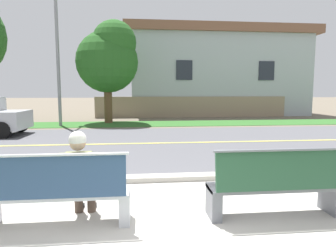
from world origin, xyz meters
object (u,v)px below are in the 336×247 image
object	(u,v)px
bench_right	(276,186)
streetlamp	(58,44)
shade_tree_left	(109,57)
seated_person_olive	(80,173)
bench_left	(56,193)

from	to	relation	value
bench_right	streetlamp	size ratio (longest dim) A/B	0.26
streetlamp	shade_tree_left	distance (m)	2.62
seated_person_olive	shade_tree_left	world-z (taller)	shade_tree_left
shade_tree_left	bench_right	bearing A→B (deg)	-74.69
bench_right	streetlamp	distance (m)	13.61
bench_left	streetlamp	world-z (taller)	streetlamp
bench_right	shade_tree_left	bearing A→B (deg)	105.31
seated_person_olive	shade_tree_left	xyz separation A→B (m)	(-0.76, 12.39, 2.92)
shade_tree_left	seated_person_olive	bearing A→B (deg)	-86.48
bench_left	bench_right	distance (m)	2.95
bench_left	shade_tree_left	size ratio (longest dim) A/B	0.34
bench_left	shade_tree_left	xyz separation A→B (m)	(-0.49, 12.56, 3.13)
bench_right	streetlamp	bearing A→B (deg)	116.57
streetlamp	bench_left	bearing A→B (deg)	-76.07
streetlamp	seated_person_olive	bearing A→B (deg)	-74.59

